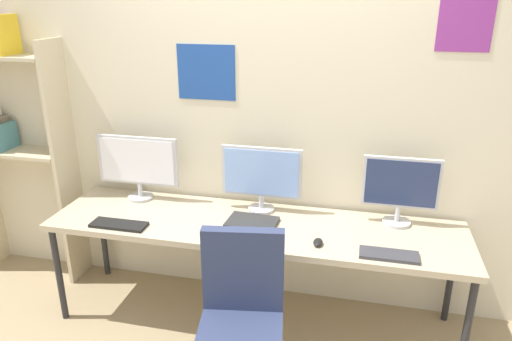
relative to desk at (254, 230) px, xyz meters
name	(u,v)px	position (x,y,z in m)	size (l,w,h in m)	color
wall_back	(268,124)	(0.00, 0.42, 0.61)	(5.10, 0.11, 2.60)	beige
desk	(254,230)	(0.00, 0.00, 0.00)	(2.70, 0.68, 0.74)	tan
bookshelf	(3,115)	(-1.97, 0.23, 0.61)	(0.83, 0.28, 2.03)	beige
office_chair	(241,339)	(0.09, -0.69, -0.29)	(0.52, 0.52, 0.99)	#2D2D33
monitor_left	(138,164)	(-0.90, 0.21, 0.31)	(0.60, 0.18, 0.47)	silver
monitor_center	(261,176)	(0.00, 0.21, 0.30)	(0.55, 0.18, 0.45)	silver
monitor_right	(400,187)	(0.90, 0.21, 0.30)	(0.48, 0.18, 0.45)	silver
keyboard_left	(119,225)	(-0.84, -0.23, 0.06)	(0.36, 0.13, 0.02)	black
keyboard_center	(246,239)	(0.00, -0.23, 0.06)	(0.38, 0.13, 0.02)	#38383D
keyboard_right	(389,255)	(0.84, -0.23, 0.06)	(0.33, 0.13, 0.02)	#38383D
computer_mouse	(318,242)	(0.43, -0.18, 0.06)	(0.06, 0.10, 0.03)	black
laptop_closed	(252,222)	(-0.01, -0.01, 0.06)	(0.32, 0.22, 0.02)	#2D2D2D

